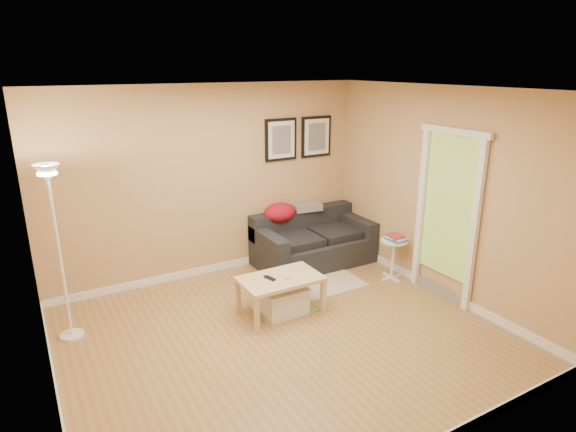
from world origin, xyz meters
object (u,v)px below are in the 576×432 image
(coffee_table, at_px, (280,296))
(side_table, at_px, (393,259))
(book_stack, at_px, (396,237))
(sofa, at_px, (314,239))
(storage_bin, at_px, (284,300))
(floor_lamp, at_px, (60,259))

(coffee_table, height_order, side_table, side_table)
(coffee_table, height_order, book_stack, book_stack)
(sofa, height_order, storage_bin, sofa)
(coffee_table, distance_m, side_table, 1.81)
(sofa, relative_size, storage_bin, 3.23)
(coffee_table, distance_m, floor_lamp, 2.41)
(book_stack, bearing_deg, coffee_table, 170.90)
(book_stack, relative_size, floor_lamp, 0.14)
(sofa, distance_m, storage_bin, 1.58)
(coffee_table, bearing_deg, sofa, 33.99)
(sofa, distance_m, book_stack, 1.22)
(storage_bin, distance_m, book_stack, 1.83)
(side_table, distance_m, floor_lamp, 4.11)
(coffee_table, relative_size, side_table, 1.67)
(storage_bin, xyz_separation_m, side_table, (1.76, 0.10, 0.12))
(side_table, bearing_deg, floor_lamp, 171.56)
(book_stack, bearing_deg, floor_lamp, 159.75)
(sofa, xyz_separation_m, book_stack, (0.65, -1.01, 0.23))
(floor_lamp, bearing_deg, side_table, -8.44)
(sofa, height_order, side_table, sofa)
(side_table, bearing_deg, book_stack, -51.77)
(sofa, height_order, book_stack, sofa)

